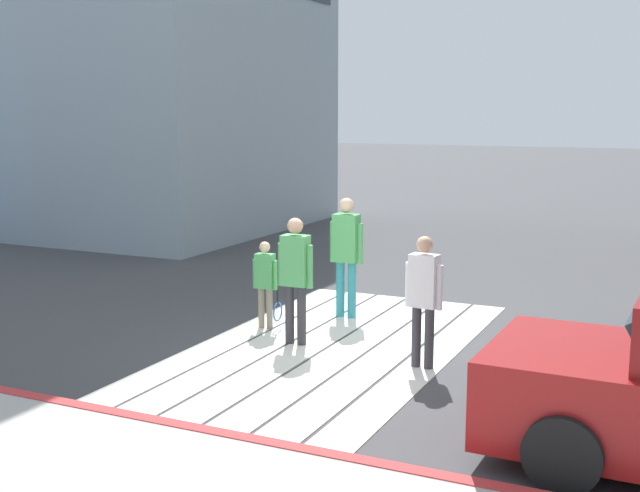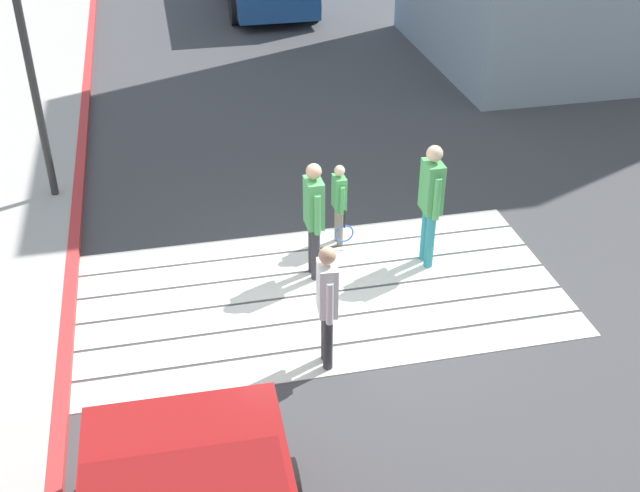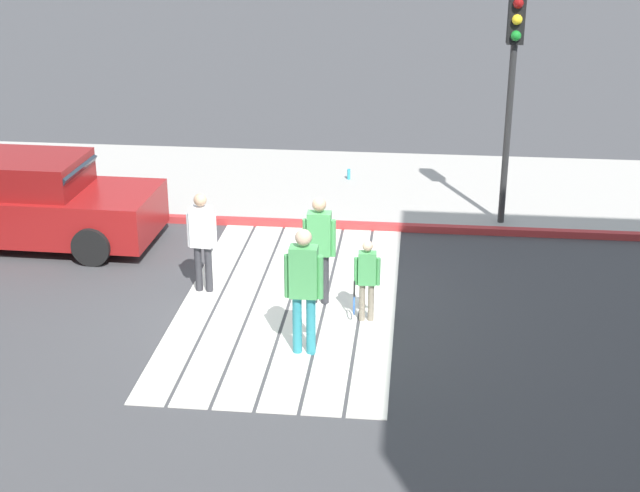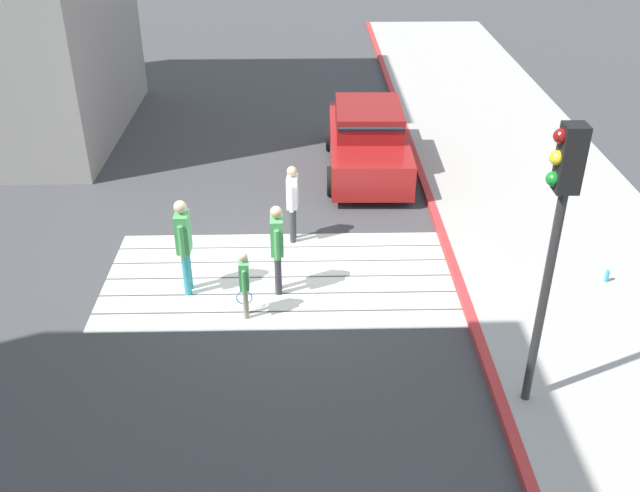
% 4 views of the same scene
% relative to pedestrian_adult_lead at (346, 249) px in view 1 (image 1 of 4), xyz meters
% --- Properties ---
extents(ground_plane, '(120.00, 120.00, 0.00)m').
position_rel_pedestrian_adult_lead_xyz_m(ground_plane, '(-1.62, -0.42, -1.06)').
color(ground_plane, '#424244').
extents(crosswalk_stripes, '(6.40, 3.25, 0.01)m').
position_rel_pedestrian_adult_lead_xyz_m(crosswalk_stripes, '(-1.62, -0.42, -1.05)').
color(crosswalk_stripes, silver).
rests_on(crosswalk_stripes, ground).
extents(curb_painted, '(0.16, 40.00, 0.13)m').
position_rel_pedestrian_adult_lead_xyz_m(curb_painted, '(-4.87, -0.42, -0.99)').
color(curb_painted, '#BC3333').
rests_on(curb_painted, ground).
extents(building_far_north, '(8.00, 6.03, 11.42)m').
position_rel_pedestrian_adult_lead_xyz_m(building_far_north, '(6.88, 8.00, 4.65)').
color(building_far_north, '#8C9EA8').
rests_on(building_far_north, ground).
extents(pedestrian_adult_lead, '(0.23, 0.53, 1.81)m').
position_rel_pedestrian_adult_lead_xyz_m(pedestrian_adult_lead, '(0.00, 0.00, 0.00)').
color(pedestrian_adult_lead, teal).
rests_on(pedestrian_adult_lead, ground).
extents(pedestrian_adult_trailing, '(0.22, 0.50, 1.71)m').
position_rel_pedestrian_adult_lead_xyz_m(pedestrian_adult_trailing, '(-1.61, 0.03, -0.06)').
color(pedestrian_adult_trailing, '#333338').
rests_on(pedestrian_adult_trailing, ground).
extents(pedestrian_adult_side, '(0.23, 0.48, 1.62)m').
position_rel_pedestrian_adult_lead_xyz_m(pedestrian_adult_side, '(-1.85, -1.81, -0.11)').
color(pedestrian_adult_side, '#333338').
rests_on(pedestrian_adult_side, ground).
extents(pedestrian_child_with_racket, '(0.28, 0.39, 1.26)m').
position_rel_pedestrian_adult_lead_xyz_m(pedestrian_child_with_racket, '(-1.08, 0.77, -0.35)').
color(pedestrian_child_with_racket, gray).
rests_on(pedestrian_child_with_racket, ground).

